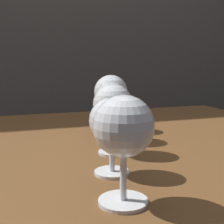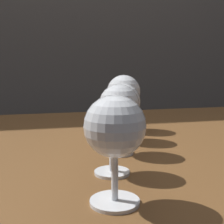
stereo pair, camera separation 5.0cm
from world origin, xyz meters
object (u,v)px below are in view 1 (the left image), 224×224
wine_glass_rose (112,123)px  wine_glass_cabernet (113,106)px  wine_glass_pinot (124,130)px  wine_glass_port (111,93)px  wine_glass_amber (112,103)px

wine_glass_rose → wine_glass_cabernet: bearing=70.2°
wine_glass_rose → wine_glass_cabernet: 0.12m
wine_glass_pinot → wine_glass_rose: (0.02, 0.11, -0.01)m
wine_glass_pinot → wine_glass_port: wine_glass_port is taller
wine_glass_cabernet → wine_glass_port: bearing=72.5°
wine_glass_cabernet → wine_glass_port: (0.06, 0.21, 0.00)m
wine_glass_rose → wine_glass_amber: size_ratio=0.94×
wine_glass_rose → wine_glass_pinot: bearing=-101.2°
wine_glass_rose → wine_glass_port: wine_glass_port is taller
wine_glass_cabernet → wine_glass_port: size_ratio=0.94×
wine_glass_amber → wine_glass_rose: bearing=-108.9°
wine_glass_pinot → wine_glass_cabernet: size_ratio=1.03×
wine_glass_rose → wine_glass_port: 0.33m
wine_glass_amber → wine_glass_port: wine_glass_port is taller
wine_glass_pinot → wine_glass_amber: (0.09, 0.32, -0.01)m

